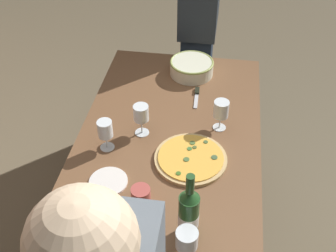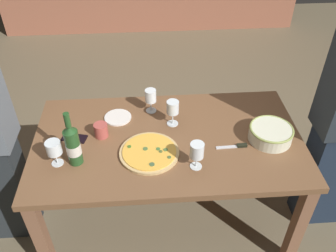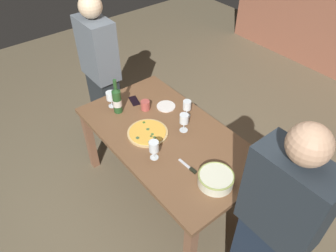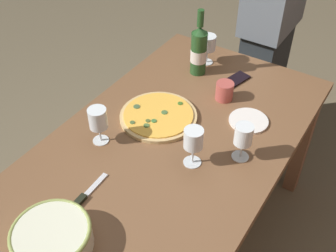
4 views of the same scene
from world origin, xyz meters
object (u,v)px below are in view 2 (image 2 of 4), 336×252
Objects in this scene: wine_glass_far_left at (197,151)px; dining_table at (168,150)px; cup_amber at (101,130)px; pizza_knife at (236,146)px; wine_bottle at (73,145)px; wine_glass_near_pizza at (54,148)px; serving_bowl at (271,133)px; wine_glass_far_right at (173,109)px; pizza at (149,152)px; wine_glass_by_bottle at (151,97)px; side_plate at (118,117)px; cell_phone at (74,138)px.

dining_table is at bearing 119.10° from wine_glass_far_left.
pizza_knife is (0.78, -0.16, -0.04)m from cup_amber.
wine_bottle is 0.10m from wine_glass_near_pizza.
wine_bottle is at bearing -174.59° from serving_bowl.
dining_table is 0.68m from wine_glass_near_pizza.
wine_glass_far_right is (0.66, 0.30, 0.01)m from wine_glass_near_pizza.
pizza is at bearing -177.58° from pizza_knife.
cup_amber is (0.12, 0.21, -0.08)m from wine_bottle.
wine_glass_near_pizza is at bearing -140.21° from wine_glass_by_bottle.
wine_glass_far_left is 1.91× the size of cup_amber.
cup_amber is (-1.00, 0.10, -0.00)m from serving_bowl.
wine_glass_near_pizza is at bearing -136.42° from cup_amber.
wine_bottle reaches higher than serving_bowl.
side_plate is (-0.44, 0.46, -0.11)m from wine_glass_far_left.
wine_bottle is 0.63m from wine_glass_far_right.
pizza_knife reaches higher than cell_phone.
wine_glass_near_pizza is 0.51m from side_plate.
serving_bowl is at bearing 5.88° from pizza.
pizza is at bearing -174.12° from serving_bowl.
pizza_knife is (0.25, 0.14, -0.11)m from wine_glass_far_left.
wine_bottle is at bearing -176.62° from pizza_knife.
serving_bowl is at bearing 5.21° from wine_glass_near_pizza.
wine_bottle is at bearing -152.30° from wine_glass_far_right.
side_plate is (0.32, 0.38, -0.11)m from wine_glass_near_pizza.
wine_glass_near_pizza is 0.76m from wine_glass_far_left.
wine_glass_far_right is at bearing -48.29° from wine_glass_by_bottle.
side_plate is (-0.31, 0.22, 0.10)m from dining_table.
wine_bottle reaches higher than wine_glass_far_right.
cell_phone is at bearing 176.00° from dining_table.
wine_glass_far_left is 0.31m from pizza_knife.
wine_glass_far_left is 0.65m from side_plate.
wine_glass_far_right reaches higher than side_plate.
serving_bowl is 1.79× the size of cell_phone.
wine_glass_far_left reaches higher than pizza_knife.
serving_bowl is 3.00× the size of cup_amber.
dining_table is 9.95× the size of wine_glass_by_bottle.
pizza is 0.33m from cup_amber.
wine_glass_far_left is (0.25, -0.12, 0.11)m from pizza.
wine_glass_by_bottle reaches higher than cell_phone.
serving_bowl is 1.60× the size of wine_glass_by_bottle.
wine_glass_far_right is at bearing 27.70° from wine_bottle.
wine_glass_near_pizza is at bearing -155.67° from wine_glass_far_right.
dining_table is at bearing 14.57° from wine_glass_near_pizza.
wine_glass_by_bottle is at bearing 39.79° from wine_glass_near_pizza.
wine_glass_far_left is at bearing -66.76° from wine_glass_by_bottle.
cell_phone is at bearing -170.62° from wine_glass_far_right.
cell_phone is (-0.47, -0.24, -0.11)m from wine_glass_by_bottle.
cup_amber is 0.19m from side_plate.
pizza_knife is (-0.21, -0.05, -0.04)m from serving_bowl.
cell_phone is at bearing 157.86° from wine_glass_far_left.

